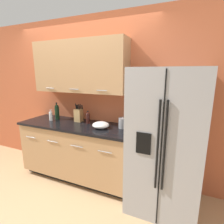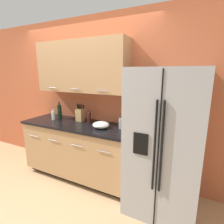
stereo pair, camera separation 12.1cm
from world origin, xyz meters
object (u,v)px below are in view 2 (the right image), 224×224
object	(u,v)px
oil_bottle	(89,117)
mixing_bowl	(101,125)
knife_block	(80,114)
steel_canister	(123,123)
refrigerator	(165,142)
wine_bottle	(59,111)
soap_dispenser	(53,115)

from	to	relation	value
oil_bottle	mixing_bowl	distance (m)	0.33
knife_block	mixing_bowl	xyz separation A→B (m)	(0.50, -0.17, -0.07)
steel_canister	mixing_bowl	bearing A→B (deg)	-157.65
oil_bottle	steel_canister	distance (m)	0.59
knife_block	oil_bottle	xyz separation A→B (m)	(0.20, -0.04, -0.02)
mixing_bowl	oil_bottle	bearing A→B (deg)	156.22
refrigerator	wine_bottle	distance (m)	1.88
refrigerator	knife_block	distance (m)	1.45
knife_block	steel_canister	xyz separation A→B (m)	(0.79, -0.04, -0.04)
refrigerator	knife_block	world-z (taller)	refrigerator
refrigerator	oil_bottle	distance (m)	1.24
refrigerator	soap_dispenser	bearing A→B (deg)	178.00
refrigerator	mixing_bowl	bearing A→B (deg)	177.32
oil_bottle	wine_bottle	bearing A→B (deg)	178.35
oil_bottle	soap_dispenser	bearing A→B (deg)	-170.79
knife_block	wine_bottle	bearing A→B (deg)	-177.63
refrigerator	mixing_bowl	world-z (taller)	refrigerator
oil_bottle	steel_canister	world-z (taller)	oil_bottle
refrigerator	knife_block	xyz separation A→B (m)	(-1.43, 0.21, 0.15)
knife_block	wine_bottle	size ratio (longest dim) A/B	1.05
oil_bottle	knife_block	bearing A→B (deg)	169.83
wine_bottle	knife_block	bearing A→B (deg)	2.37
knife_block	wine_bottle	distance (m)	0.43
refrigerator	soap_dispenser	world-z (taller)	refrigerator
refrigerator	steel_canister	world-z (taller)	refrigerator
steel_canister	knife_block	bearing A→B (deg)	176.77
wine_bottle	mixing_bowl	distance (m)	0.95
steel_canister	soap_dispenser	bearing A→B (deg)	-175.49
knife_block	steel_canister	size ratio (longest dim) A/B	1.81
wine_bottle	oil_bottle	distance (m)	0.64
soap_dispenser	oil_bottle	xyz separation A→B (m)	(0.66, 0.11, 0.02)
wine_bottle	mixing_bowl	size ratio (longest dim) A/B	1.17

